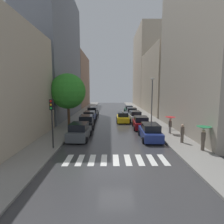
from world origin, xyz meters
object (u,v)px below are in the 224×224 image
Objects in this scene: parked_car_left_fourth at (93,112)px; traffic_light_left_corner at (52,113)px; parked_car_right_fifth at (129,109)px; lamp_post_right at (152,98)px; pedestrian_by_kerb at (182,133)px; parked_car_right_second at (141,123)px; parked_car_left_third at (90,117)px; parked_car_right_nearest at (150,132)px; parked_car_left_nearest at (79,132)px; taxi_midroad at (123,117)px; street_tree_left at (68,91)px; pedestrian_near_tree at (204,132)px; pedestrian_foreground at (170,121)px; parked_car_left_second at (86,122)px; parked_car_right_fourth at (132,112)px; parked_car_right_third at (135,116)px.

traffic_light_left_corner is (-1.47, -20.58, 2.45)m from parked_car_left_fourth.
lamp_post_right reaches higher than parked_car_right_fifth.
parked_car_right_fifth is 24.30m from pedestrian_by_kerb.
parked_car_right_fifth is at bearing 2.06° from parked_car_right_second.
parked_car_left_third is 13.39m from parked_car_right_nearest.
parked_car_left_nearest is 1.01× the size of parked_car_right_second.
parked_car_left_third is at bearing 83.53° from taxi_midroad.
pedestrian_by_kerb reaches higher than taxi_midroad.
street_tree_left is at bearing 59.61° from parked_car_right_nearest.
pedestrian_near_tree is 17.39m from street_tree_left.
street_tree_left is 11.85m from lamp_post_right.
parked_car_left_second is at bearing 119.66° from pedestrian_foreground.
parked_car_right_fifth is at bearing 1.53° from parked_car_right_nearest.
street_tree_left is (-12.80, 7.99, 3.93)m from pedestrian_by_kerb.
pedestrian_foreground is at bearing 62.16° from pedestrian_near_tree.
street_tree_left is 1.70× the size of traffic_light_left_corner.
lamp_post_right is (9.26, 6.93, 3.22)m from parked_car_left_nearest.
parked_car_right_nearest is at bearing -103.97° from lamp_post_right.
parked_car_left_nearest is 10.42m from pedestrian_by_kerb.
pedestrian_by_kerb is at bearing -31.98° from street_tree_left.
traffic_light_left_corner is (-9.26, -19.94, 2.49)m from parked_car_right_fourth.
pedestrian_foreground is at bearing -165.49° from parked_car_right_third.
street_tree_left is at bearing -176.60° from lamp_post_right.
parked_car_right_fourth is 0.59× the size of street_tree_left.
parked_car_right_third is (0.01, 6.04, 0.01)m from parked_car_right_second.
pedestrian_by_kerb reaches higher than parked_car_right_nearest.
traffic_light_left_corner is at bearing 135.51° from parked_car_right_second.
pedestrian_near_tree is (11.40, -21.23, 0.87)m from parked_car_left_fourth.
parked_car_right_nearest is (7.70, -10.95, 0.00)m from parked_car_left_third.
taxi_midroad is 2.41× the size of pedestrian_by_kerb.
lamp_post_right is (11.00, 10.27, 0.77)m from traffic_light_left_corner.
pedestrian_foreground is 1.08× the size of pedestrian_by_kerb.
parked_car_left_third is (-0.18, 10.91, -0.03)m from parked_car_left_nearest.
street_tree_left is (-9.96, 1.00, 4.24)m from parked_car_right_second.
parked_car_left_nearest is 7.93m from street_tree_left.
parked_car_left_nearest is 18.23m from parked_car_right_fourth.
pedestrian_foreground reaches higher than parked_car_left_second.
parked_car_right_second is at bearing 102.46° from pedestrian_by_kerb.
parked_car_left_third is 2.18× the size of pedestrian_near_tree.
parked_car_right_fourth is (0.09, 11.38, 0.01)m from parked_car_right_second.
parked_car_right_third is 5.72m from lamp_post_right.
pedestrian_foreground reaches higher than parked_car_right_second.
pedestrian_foreground is (10.31, 1.91, 0.82)m from parked_car_left_nearest.
parked_car_right_fifth is at bearing -54.91° from parked_car_left_fourth.
traffic_light_left_corner reaches higher than pedestrian_near_tree.
street_tree_left is at bearing 114.24° from parked_car_right_third.
taxi_midroad reaches higher than parked_car_right_second.
parked_car_right_nearest is 5.28m from parked_car_right_second.
parked_car_left_fourth is (-0.27, 17.24, 0.01)m from parked_car_left_nearest.
street_tree_left is (-7.86, -3.90, 4.27)m from taxi_midroad.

